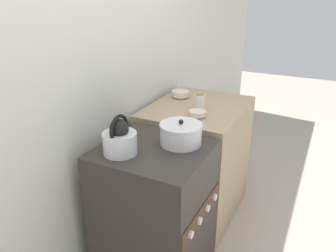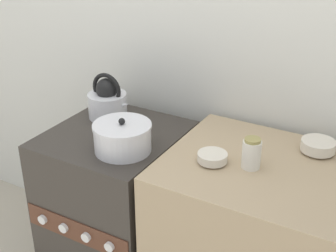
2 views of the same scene
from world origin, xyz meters
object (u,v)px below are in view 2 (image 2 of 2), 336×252
(small_ceramic_bowl, at_px, (212,157))
(storage_jar, at_px, (252,153))
(kettle, at_px, (108,101))
(enamel_bowl, at_px, (318,146))
(cooking_pot, at_px, (123,137))
(stove, at_px, (118,214))

(small_ceramic_bowl, height_order, storage_jar, storage_jar)
(kettle, bearing_deg, small_ceramic_bowl, -16.44)
(enamel_bowl, relative_size, storage_jar, 1.13)
(cooking_pot, relative_size, storage_jar, 2.00)
(enamel_bowl, xyz_separation_m, small_ceramic_bowl, (-0.34, -0.29, -0.01))
(stove, relative_size, storage_jar, 7.30)
(kettle, distance_m, cooking_pot, 0.36)
(cooking_pot, height_order, enamel_bowl, cooking_pot)
(cooking_pot, bearing_deg, kettle, 136.11)
(storage_jar, bearing_deg, cooking_pot, -169.68)
(kettle, xyz_separation_m, cooking_pot, (0.26, -0.25, -0.02))
(enamel_bowl, distance_m, storage_jar, 0.32)
(small_ceramic_bowl, bearing_deg, cooking_pot, -171.89)
(storage_jar, bearing_deg, enamel_bowl, 51.32)
(kettle, xyz_separation_m, enamel_bowl, (1.00, 0.10, -0.03))
(stove, distance_m, small_ceramic_bowl, 0.73)
(cooking_pot, height_order, small_ceramic_bowl, cooking_pot)
(kettle, relative_size, storage_jar, 1.86)
(enamel_bowl, bearing_deg, cooking_pot, -154.82)
(cooking_pot, relative_size, enamel_bowl, 1.77)
(stove, xyz_separation_m, storage_jar, (0.67, -0.01, 0.54))
(cooking_pot, xyz_separation_m, enamel_bowl, (0.74, 0.35, -0.01))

